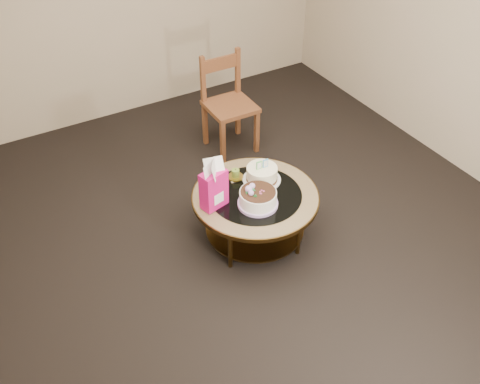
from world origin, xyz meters
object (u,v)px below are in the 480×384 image
cream_cake (262,174)px  gift_bag (214,185)px  dining_chair (228,103)px  decorated_cake (258,199)px  coffee_table (255,202)px

cream_cake → gift_bag: (-0.48, -0.08, 0.14)m
dining_chair → gift_bag: bearing=-122.7°
dining_chair → decorated_cake: bearing=-109.9°
cream_cake → gift_bag: 0.51m
cream_cake → gift_bag: bearing=-168.8°
decorated_cake → gift_bag: 0.36m
dining_chair → coffee_table: bearing=-109.6°
gift_bag → coffee_table: bearing=-21.7°
coffee_table → cream_cake: size_ratio=3.25×
cream_cake → dining_chair: size_ratio=0.32×
decorated_cake → cream_cake: 0.31m
decorated_cake → coffee_table: bearing=65.8°
decorated_cake → gift_bag: (-0.29, 0.16, 0.14)m
coffee_table → decorated_cake: decorated_cake is taller
decorated_cake → dining_chair: size_ratio=0.32×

